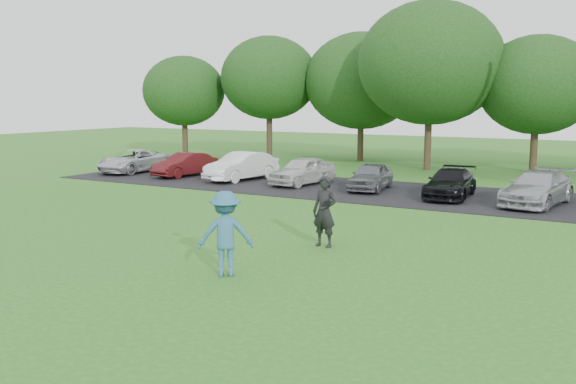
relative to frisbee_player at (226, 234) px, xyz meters
name	(u,v)px	position (x,y,z in m)	size (l,w,h in m)	color
ground	(208,271)	(-0.52, 0.06, -0.91)	(100.00, 100.00, 0.00)	#286A1E
parking_lot	(408,194)	(-0.52, 13.06, -0.89)	(32.00, 6.50, 0.03)	black
frisbee_player	(226,234)	(0.00, 0.00, 0.00)	(1.35, 1.22, 2.12)	teal
camera_bystander	(324,212)	(0.62, 3.42, -0.01)	(0.69, 0.49, 1.80)	black
parked_cars	(404,179)	(-0.69, 12.96, -0.31)	(30.67, 4.62, 1.26)	silver
tree_row	(506,74)	(0.99, 22.82, 4.00)	(42.39, 9.85, 8.64)	#38281C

